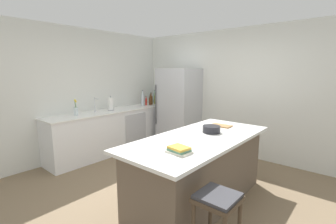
{
  "coord_description": "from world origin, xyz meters",
  "views": [
    {
      "loc": [
        2.06,
        -2.4,
        1.75
      ],
      "look_at": [
        -0.73,
        0.86,
        1.0
      ],
      "focal_mm": 25.18,
      "sensor_mm": 36.0,
      "label": 1
    }
  ],
  "objects_px": {
    "soda_bottle": "(143,99)",
    "bar_stool": "(217,207)",
    "sink_faucet": "(95,105)",
    "syrup_bottle": "(150,101)",
    "olive_oil_bottle": "(155,99)",
    "cutting_board": "(221,126)",
    "whiskey_bottle": "(151,100)",
    "hot_sauce_bottle": "(146,101)",
    "kitchen_island": "(199,169)",
    "flower_vase": "(76,110)",
    "paper_towel_roll": "(111,104)",
    "cookbook_stack": "(179,150)",
    "refrigerator": "(179,108)",
    "gin_bottle": "(155,98)",
    "mixing_bowl": "(211,129)"
  },
  "relations": [
    {
      "from": "soda_bottle",
      "to": "bar_stool",
      "type": "bearing_deg",
      "value": -33.9
    },
    {
      "from": "sink_faucet",
      "to": "syrup_bottle",
      "type": "bearing_deg",
      "value": 85.59
    },
    {
      "from": "olive_oil_bottle",
      "to": "cutting_board",
      "type": "distance_m",
      "value": 2.65
    },
    {
      "from": "whiskey_bottle",
      "to": "hot_sauce_bottle",
      "type": "distance_m",
      "value": 0.19
    },
    {
      "from": "bar_stool",
      "to": "kitchen_island",
      "type": "bearing_deg",
      "value": 131.87
    },
    {
      "from": "bar_stool",
      "to": "syrup_bottle",
      "type": "relative_size",
      "value": 2.62
    },
    {
      "from": "kitchen_island",
      "to": "whiskey_bottle",
      "type": "distance_m",
      "value": 3.12
    },
    {
      "from": "cutting_board",
      "to": "flower_vase",
      "type": "bearing_deg",
      "value": -157.31
    },
    {
      "from": "flower_vase",
      "to": "paper_towel_roll",
      "type": "xyz_separation_m",
      "value": [
        0.02,
        0.78,
        0.03
      ]
    },
    {
      "from": "kitchen_island",
      "to": "cookbook_stack",
      "type": "relative_size",
      "value": 8.91
    },
    {
      "from": "flower_vase",
      "to": "syrup_bottle",
      "type": "height_order",
      "value": "flower_vase"
    },
    {
      "from": "refrigerator",
      "to": "syrup_bottle",
      "type": "xyz_separation_m",
      "value": [
        -0.8,
        -0.13,
        0.12
      ]
    },
    {
      "from": "hot_sauce_bottle",
      "to": "soda_bottle",
      "type": "height_order",
      "value": "soda_bottle"
    },
    {
      "from": "kitchen_island",
      "to": "refrigerator",
      "type": "bearing_deg",
      "value": 134.41
    },
    {
      "from": "sink_faucet",
      "to": "soda_bottle",
      "type": "xyz_separation_m",
      "value": [
        0.04,
        1.29,
        -0.0
      ]
    },
    {
      "from": "paper_towel_roll",
      "to": "gin_bottle",
      "type": "bearing_deg",
      "value": 92.78
    },
    {
      "from": "soda_bottle",
      "to": "mixing_bowl",
      "type": "distance_m",
      "value": 2.79
    },
    {
      "from": "refrigerator",
      "to": "paper_towel_roll",
      "type": "relative_size",
      "value": 5.78
    },
    {
      "from": "gin_bottle",
      "to": "soda_bottle",
      "type": "xyz_separation_m",
      "value": [
        0.06,
        -0.48,
        0.02
      ]
    },
    {
      "from": "mixing_bowl",
      "to": "cutting_board",
      "type": "height_order",
      "value": "mixing_bowl"
    },
    {
      "from": "cookbook_stack",
      "to": "kitchen_island",
      "type": "bearing_deg",
      "value": 104.34
    },
    {
      "from": "bar_stool",
      "to": "whiskey_bottle",
      "type": "height_order",
      "value": "whiskey_bottle"
    },
    {
      "from": "refrigerator",
      "to": "syrup_bottle",
      "type": "bearing_deg",
      "value": -170.88
    },
    {
      "from": "flower_vase",
      "to": "olive_oil_bottle",
      "type": "bearing_deg",
      "value": 88.09
    },
    {
      "from": "paper_towel_roll",
      "to": "mixing_bowl",
      "type": "relative_size",
      "value": 1.26
    },
    {
      "from": "bar_stool",
      "to": "mixing_bowl",
      "type": "distance_m",
      "value": 1.34
    },
    {
      "from": "refrigerator",
      "to": "mixing_bowl",
      "type": "distance_m",
      "value": 2.21
    },
    {
      "from": "hot_sauce_bottle",
      "to": "cookbook_stack",
      "type": "distance_m",
      "value": 3.47
    },
    {
      "from": "bar_stool",
      "to": "gin_bottle",
      "type": "xyz_separation_m",
      "value": [
        -3.32,
        2.67,
        0.5
      ]
    },
    {
      "from": "paper_towel_roll",
      "to": "cookbook_stack",
      "type": "xyz_separation_m",
      "value": [
        2.72,
        -1.12,
        -0.11
      ]
    },
    {
      "from": "bar_stool",
      "to": "olive_oil_bottle",
      "type": "xyz_separation_m",
      "value": [
        -3.2,
        2.57,
        0.48
      ]
    },
    {
      "from": "mixing_bowl",
      "to": "cutting_board",
      "type": "distance_m",
      "value": 0.44
    },
    {
      "from": "whiskey_bottle",
      "to": "mixing_bowl",
      "type": "xyz_separation_m",
      "value": [
        2.56,
        -1.4,
        -0.08
      ]
    },
    {
      "from": "refrigerator",
      "to": "sink_faucet",
      "type": "xyz_separation_m",
      "value": [
        -0.91,
        -1.6,
        0.17
      ]
    },
    {
      "from": "refrigerator",
      "to": "whiskey_bottle",
      "type": "bearing_deg",
      "value": -178.31
    },
    {
      "from": "mixing_bowl",
      "to": "flower_vase",
      "type": "bearing_deg",
      "value": -166.64
    },
    {
      "from": "kitchen_island",
      "to": "sink_faucet",
      "type": "height_order",
      "value": "sink_faucet"
    },
    {
      "from": "kitchen_island",
      "to": "whiskey_bottle",
      "type": "xyz_separation_m",
      "value": [
        -2.56,
        1.7,
        0.57
      ]
    },
    {
      "from": "kitchen_island",
      "to": "hot_sauce_bottle",
      "type": "relative_size",
      "value": 10.18
    },
    {
      "from": "syrup_bottle",
      "to": "hot_sauce_bottle",
      "type": "relative_size",
      "value": 1.18
    },
    {
      "from": "syrup_bottle",
      "to": "paper_towel_roll",
      "type": "bearing_deg",
      "value": -93.43
    },
    {
      "from": "cookbook_stack",
      "to": "bar_stool",
      "type": "bearing_deg",
      "value": -13.58
    },
    {
      "from": "syrup_bottle",
      "to": "flower_vase",
      "type": "bearing_deg",
      "value": -92.67
    },
    {
      "from": "bar_stool",
      "to": "syrup_bottle",
      "type": "height_order",
      "value": "syrup_bottle"
    },
    {
      "from": "kitchen_island",
      "to": "sink_faucet",
      "type": "relative_size",
      "value": 7.51
    },
    {
      "from": "paper_towel_roll",
      "to": "soda_bottle",
      "type": "bearing_deg",
      "value": 90.48
    },
    {
      "from": "refrigerator",
      "to": "hot_sauce_bottle",
      "type": "relative_size",
      "value": 8.15
    },
    {
      "from": "hot_sauce_bottle",
      "to": "soda_bottle",
      "type": "distance_m",
      "value": 0.12
    },
    {
      "from": "flower_vase",
      "to": "cutting_board",
      "type": "height_order",
      "value": "flower_vase"
    },
    {
      "from": "sink_faucet",
      "to": "whiskey_bottle",
      "type": "relative_size",
      "value": 1.01
    }
  ]
}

